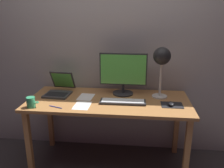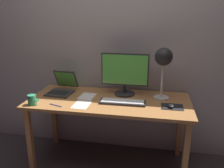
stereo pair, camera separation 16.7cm
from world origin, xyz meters
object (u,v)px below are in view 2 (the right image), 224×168
Objects in this scene: monitor at (125,73)px; coffee_mug at (32,100)px; mouse at (171,105)px; keyboard_main at (123,102)px; pen at (56,105)px; laptop at (63,86)px; desk_lamp at (164,60)px.

monitor is 0.95m from coffee_mug.
coffee_mug is at bearing -172.35° from mouse.
keyboard_main is 0.85m from coffee_mug.
pen is at bearing -171.78° from mouse.
monitor is 0.58m from mouse.
pen is (-0.59, -0.43, -0.23)m from monitor.
monitor reaches higher than pen.
coffee_mug is at bearing -151.15° from monitor.
laptop is at bearing -176.50° from monitor.
desk_lamp is 1.30m from coffee_mug.
monitor is 3.49× the size of pen.
pen is at bearing -78.32° from laptop.
monitor reaches higher than mouse.
laptop is 3.70× the size of mouse.
pen is at bearing -158.76° from desk_lamp.
monitor is at bearing 28.85° from coffee_mug.
monitor is at bearing 149.28° from mouse.
laptop is at bearing 179.44° from desk_lamp.
monitor is 0.41m from desk_lamp.
laptop is 1.10m from desk_lamp.
laptop reaches higher than keyboard_main.
mouse is at bearing -2.94° from keyboard_main.
desk_lamp is at bearing 28.95° from keyboard_main.
desk_lamp reaches higher than laptop.
desk_lamp is (0.38, -0.05, 0.15)m from monitor.
coffee_mug is at bearing -166.77° from keyboard_main.
laptop is at bearing 70.86° from coffee_mug.
laptop is 0.69× the size of desk_lamp.
desk_lamp is 1.11m from pen.
keyboard_main is 4.60× the size of mouse.
desk_lamp is at bearing 18.39° from coffee_mug.
monitor is 1.37× the size of laptop.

